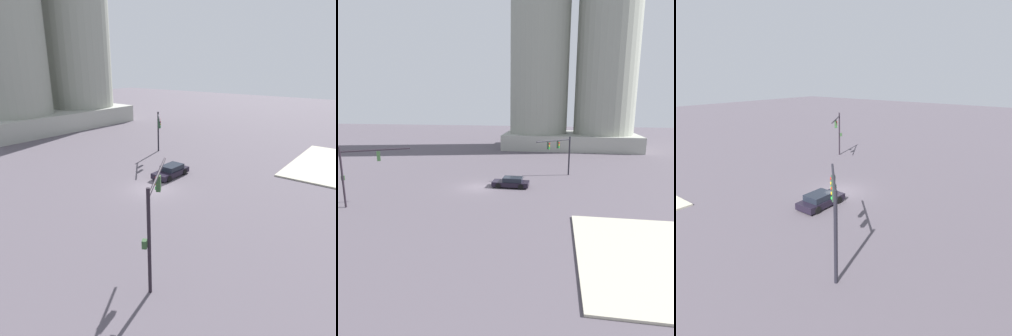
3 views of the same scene
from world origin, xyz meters
The scene contains 5 objects.
ground_plane centered at (0.00, 0.00, 0.00)m, with size 192.14×192.14×0.00m, color #544C55.
traffic_signal_near_corner centered at (-9.48, -8.21, 3.96)m, with size 5.70×3.37×5.86m.
traffic_signal_opposite_side centered at (9.57, 7.00, 3.81)m, with size 4.43×3.95×5.35m.
highrise_twin_tower centered at (11.86, 34.61, 29.87)m, with size 28.40×14.45×60.70m.
sedan_car_approaching centered at (3.88, 0.70, 0.57)m, with size 4.34×1.97×1.21m.
Camera 2 is at (9.00, -33.75, 9.87)m, focal length 32.40 mm.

